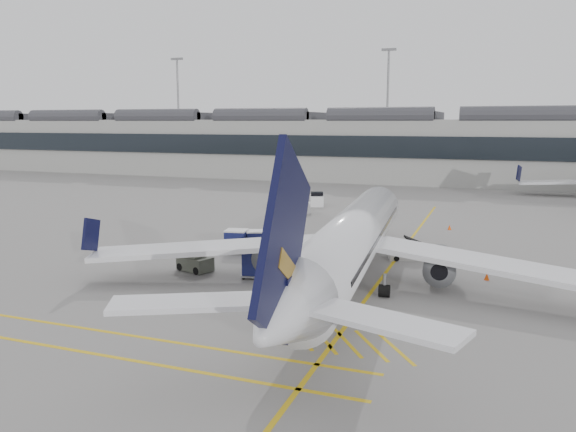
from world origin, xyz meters
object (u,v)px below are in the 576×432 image
(airliner_main, at_px, (351,241))
(pushback_tug, at_px, (195,262))
(belt_loader, at_px, (411,253))
(ramp_agent_a, at_px, (316,250))
(baggage_cart_a, at_px, (307,249))
(ramp_agent_b, at_px, (320,261))

(airliner_main, relative_size, pushback_tug, 13.62)
(belt_loader, relative_size, ramp_agent_a, 2.85)
(baggage_cart_a, distance_m, ramp_agent_b, 3.32)
(belt_loader, xyz_separation_m, ramp_agent_a, (-6.88, -3.04, 0.28))
(belt_loader, bearing_deg, pushback_tug, -166.09)
(belt_loader, relative_size, baggage_cart_a, 2.06)
(ramp_agent_a, bearing_deg, baggage_cart_a, -155.07)
(baggage_cart_a, relative_size, pushback_tug, 0.80)
(belt_loader, height_order, ramp_agent_b, belt_loader)
(ramp_agent_b, height_order, pushback_tug, ramp_agent_b)
(ramp_agent_a, distance_m, pushback_tug, 9.43)
(ramp_agent_a, bearing_deg, ramp_agent_b, -92.62)
(ramp_agent_b, bearing_deg, baggage_cart_a, -95.58)
(baggage_cart_a, bearing_deg, ramp_agent_b, -72.73)
(baggage_cart_a, xyz_separation_m, pushback_tug, (-6.77, -5.26, -0.45))
(baggage_cart_a, bearing_deg, belt_loader, 8.67)
(ramp_agent_b, relative_size, pushback_tug, 0.61)
(belt_loader, distance_m, baggage_cart_a, 8.33)
(airliner_main, distance_m, ramp_agent_a, 7.36)
(ramp_agent_a, xyz_separation_m, pushback_tug, (-7.34, -5.92, -0.20))
(ramp_agent_a, height_order, ramp_agent_b, ramp_agent_b)
(airliner_main, relative_size, belt_loader, 8.27)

